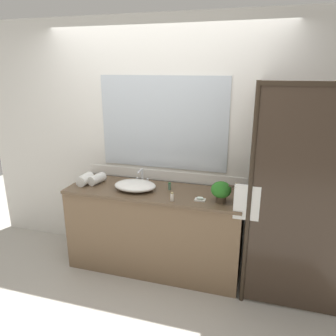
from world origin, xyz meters
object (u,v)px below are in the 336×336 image
(faucet, at_px, (142,178))
(rolled_towel_near_edge, at_px, (85,179))
(soap_dish, at_px, (200,199))
(amenity_bottle_lotion, at_px, (170,186))
(amenity_bottle_shampoo, at_px, (172,197))
(sink_basin, at_px, (135,185))
(rolled_towel_middle, at_px, (97,179))
(potted_plant, at_px, (221,191))
(amenity_bottle_body_wash, at_px, (236,188))

(faucet, distance_m, rolled_towel_near_edge, 0.60)
(soap_dish, xyz_separation_m, amenity_bottle_lotion, (-0.35, 0.19, 0.02))
(amenity_bottle_shampoo, bearing_deg, soap_dish, 18.46)
(amenity_bottle_lotion, relative_size, amenity_bottle_shampoo, 0.92)
(sink_basin, relative_size, amenity_bottle_lotion, 5.57)
(amenity_bottle_shampoo, relative_size, rolled_towel_middle, 0.43)
(amenity_bottle_lotion, bearing_deg, faucet, 163.73)
(faucet, height_order, amenity_bottle_shampoo, faucet)
(potted_plant, bearing_deg, soap_dish, -174.01)
(sink_basin, height_order, soap_dish, sink_basin)
(amenity_bottle_body_wash, relative_size, amenity_bottle_shampoo, 1.22)
(sink_basin, xyz_separation_m, amenity_bottle_shampoo, (0.44, -0.17, -0.00))
(faucet, relative_size, amenity_bottle_shampoo, 2.01)
(rolled_towel_middle, bearing_deg, faucet, 16.93)
(faucet, height_order, soap_dish, faucet)
(soap_dish, height_order, rolled_towel_middle, rolled_towel_middle)
(amenity_bottle_body_wash, bearing_deg, rolled_towel_middle, -174.34)
(faucet, xyz_separation_m, amenity_bottle_shampoo, (0.44, -0.37, -0.02))
(potted_plant, distance_m, amenity_bottle_lotion, 0.57)
(sink_basin, distance_m, amenity_bottle_shampoo, 0.47)
(soap_dish, height_order, amenity_bottle_shampoo, amenity_bottle_shampoo)
(soap_dish, relative_size, amenity_bottle_shampoo, 1.18)
(faucet, height_order, rolled_towel_near_edge, faucet)
(amenity_bottle_shampoo, bearing_deg, rolled_towel_middle, 165.83)
(rolled_towel_near_edge, bearing_deg, amenity_bottle_body_wash, 7.35)
(faucet, height_order, amenity_bottle_lotion, faucet)
(soap_dish, relative_size, rolled_towel_near_edge, 0.51)
(rolled_towel_near_edge, bearing_deg, amenity_bottle_shampoo, -9.55)
(amenity_bottle_body_wash, bearing_deg, potted_plant, -113.09)
(sink_basin, distance_m, rolled_towel_middle, 0.47)
(rolled_towel_middle, bearing_deg, amenity_bottle_lotion, 3.03)
(sink_basin, relative_size, soap_dish, 4.32)
(soap_dish, bearing_deg, potted_plant, 5.99)
(sink_basin, bearing_deg, potted_plant, -4.45)
(rolled_towel_near_edge, bearing_deg, faucet, 19.11)
(sink_basin, bearing_deg, amenity_bottle_lotion, 16.31)
(faucet, height_order, rolled_towel_middle, faucet)
(potted_plant, distance_m, rolled_towel_middle, 1.35)
(potted_plant, bearing_deg, rolled_towel_middle, 174.68)
(amenity_bottle_lotion, bearing_deg, sink_basin, -163.69)
(amenity_bottle_body_wash, bearing_deg, amenity_bottle_lotion, -171.15)
(faucet, height_order, potted_plant, potted_plant)
(amenity_bottle_body_wash, bearing_deg, rolled_towel_near_edge, -172.65)
(sink_basin, bearing_deg, amenity_bottle_shampoo, -21.27)
(amenity_bottle_lotion, relative_size, rolled_towel_near_edge, 0.39)
(rolled_towel_near_edge, relative_size, rolled_towel_middle, 1.00)
(soap_dish, distance_m, rolled_towel_middle, 1.16)
(sink_basin, distance_m, potted_plant, 0.88)
(amenity_bottle_lotion, height_order, rolled_towel_middle, rolled_towel_middle)
(soap_dish, bearing_deg, rolled_towel_middle, 172.84)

